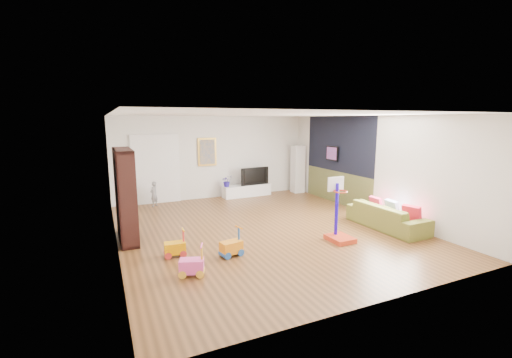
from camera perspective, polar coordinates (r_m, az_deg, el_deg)
name	(u,v)px	position (r m, az deg, el deg)	size (l,w,h in m)	color
floor	(263,229)	(8.32, 1.16, -8.26)	(6.50, 7.50, 0.00)	brown
ceiling	(263,115)	(7.91, 1.22, 10.67)	(6.50, 7.50, 0.00)	white
wall_back	(214,157)	(11.47, -6.98, 3.58)	(6.50, 0.00, 2.70)	silver
wall_front	(383,212)	(4.97, 20.36, -5.15)	(6.50, 0.00, 2.70)	white
wall_left	(113,184)	(7.24, -22.69, -0.75)	(0.00, 7.50, 2.70)	silver
wall_right	(370,166)	(9.85, 18.50, 2.12)	(0.00, 7.50, 2.70)	silver
navy_accent	(338,144)	(10.85, 13.54, 5.68)	(0.01, 3.20, 1.70)	black
olive_wainscot	(336,187)	(11.03, 13.26, -1.33)	(0.01, 3.20, 1.00)	brown
doorway	(156,170)	(11.05, -16.31, 1.45)	(1.45, 0.06, 2.10)	white
painting_back	(207,152)	(11.34, -8.14, 4.50)	(0.62, 0.06, 0.92)	gold
artwork_right	(332,153)	(10.99, 12.57, 4.20)	(0.04, 0.56, 0.46)	#7F3F8C
media_console	(247,190)	(11.73, -1.56, -1.92)	(1.69, 0.42, 0.39)	white
tall_cabinet	(298,169)	(12.37, 6.96, 1.64)	(0.39, 0.39, 1.68)	silver
bookshelf	(125,195)	(7.84, -20.95, -2.54)	(0.35, 1.36, 1.98)	black
sofa	(387,216)	(8.87, 20.95, -5.80)	(2.01, 0.79, 0.59)	olive
basketball_hoop	(341,210)	(7.52, 14.02, -5.02)	(0.48, 0.58, 1.39)	red
ride_on_yellow	(175,243)	(6.81, -13.39, -10.39)	(0.39, 0.24, 0.52)	#F19F00
ride_on_orange	(231,242)	(6.66, -4.16, -10.48)	(0.41, 0.26, 0.55)	orange
ride_on_pink	(192,261)	(5.96, -10.70, -13.21)	(0.40, 0.25, 0.54)	#FF50B3
child	(154,194)	(10.76, -16.65, -2.41)	(0.28, 0.18, 0.76)	gray
tv	(253,176)	(11.73, -0.44, 0.55)	(1.04, 0.14, 0.60)	black
vase_plant	(227,181)	(11.37, -4.86, -0.32)	(0.35, 0.30, 0.39)	navy
pillow_left	(412,214)	(8.60, 24.51, -5.35)	(0.11, 0.41, 0.41)	red
pillow_center	(392,208)	(8.97, 21.78, -4.55)	(0.11, 0.40, 0.40)	white
pillow_right	(376,204)	(9.31, 19.34, -3.90)	(0.09, 0.36, 0.36)	#B7234A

